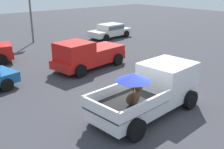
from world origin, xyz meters
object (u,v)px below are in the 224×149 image
at_px(pickup_truck_far, 87,55).
at_px(motel_sign, 30,2).
at_px(pickup_truck_main, 154,89).
at_px(parked_sedan_far, 110,30).

relative_size(pickup_truck_far, motel_sign, 1.02).
distance_m(pickup_truck_main, parked_sedan_far, 15.48).
distance_m(pickup_truck_main, pickup_truck_far, 6.67).
xyz_separation_m(pickup_truck_main, motel_sign, (2.01, 15.83, 2.48)).
relative_size(pickup_truck_main, motel_sign, 1.06).
height_order(pickup_truck_main, motel_sign, motel_sign).
distance_m(pickup_truck_far, parked_sedan_far, 9.63).
distance_m(pickup_truck_far, motel_sign, 9.66).
bearing_deg(parked_sedan_far, pickup_truck_far, 37.09).
bearing_deg(motel_sign, pickup_truck_main, -97.25).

